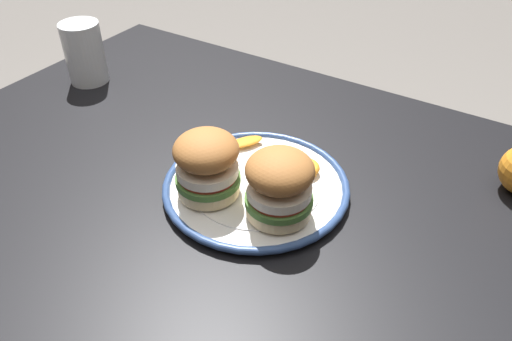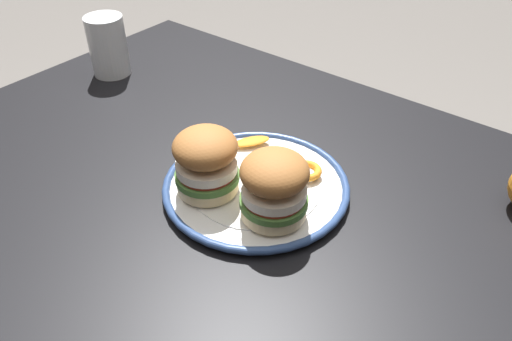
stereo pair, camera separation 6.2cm
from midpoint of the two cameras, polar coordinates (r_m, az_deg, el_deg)
The scene contains 7 objects.
dining_table at distance 0.84m, azimuth -2.83°, elevation -8.43°, with size 1.14×0.93×0.73m.
dinner_plate at distance 0.77m, azimuth 2.31°, elevation -1.88°, with size 0.29×0.29×0.02m.
sandwich_half_left at distance 0.68m, azimuth 4.70°, elevation -1.80°, with size 0.11×0.11×0.10m.
sandwich_half_right at distance 0.72m, azimuth -3.34°, elevation 1.16°, with size 0.10×0.10×0.10m.
orange_peel_curled at distance 0.78m, azimuth 8.03°, elevation -0.13°, with size 0.06×0.06×0.01m.
orange_peel_strip_long at distance 0.84m, azimuth 1.62°, elevation 3.27°, with size 0.06×0.07×0.01m.
drinking_glass at distance 1.12m, azimuth -14.84°, elevation 13.07°, with size 0.08×0.08×0.12m.
Camera 2 is at (0.41, -0.41, 1.23)m, focal length 35.22 mm.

